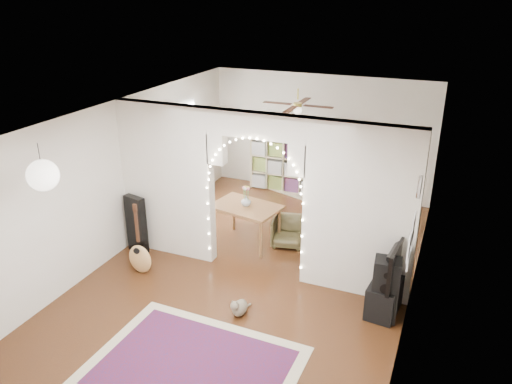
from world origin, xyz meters
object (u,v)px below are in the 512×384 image
at_px(floor_speaker, 385,290).
at_px(dining_table, 246,209).
at_px(acoustic_guitar, 139,248).
at_px(media_console, 387,292).
at_px(bookcase, 286,157).
at_px(dining_chair_right, 330,260).
at_px(dining_chair_left, 288,231).

relative_size(floor_speaker, dining_table, 0.71).
height_order(acoustic_guitar, media_console, acoustic_guitar).
height_order(bookcase, dining_chair_right, bookcase).
distance_m(media_console, dining_chair_right, 1.19).
height_order(acoustic_guitar, dining_table, acoustic_guitar).
bearing_deg(bookcase, dining_table, -65.98).
xyz_separation_m(floor_speaker, dining_table, (-2.73, 1.33, 0.21)).
xyz_separation_m(floor_speaker, bookcase, (-2.92, 4.05, 0.35)).
xyz_separation_m(acoustic_guitar, dining_table, (1.21, 1.63, 0.22)).
relative_size(acoustic_guitar, dining_chair_right, 2.07).
bearing_deg(media_console, bookcase, 133.98).
bearing_deg(bookcase, dining_chair_left, -49.42).
bearing_deg(floor_speaker, bookcase, 120.69).
relative_size(dining_table, dining_chair_right, 2.60).
xyz_separation_m(bookcase, dining_chair_left, (0.94, -2.48, -0.56)).
bearing_deg(media_console, dining_chair_right, 155.68).
xyz_separation_m(floor_speaker, media_console, (-0.00, 0.30, -0.22)).
xyz_separation_m(floor_speaker, dining_chair_right, (-1.02, 0.90, -0.24)).
height_order(dining_table, dining_chair_left, dining_table).
bearing_deg(dining_chair_left, dining_chair_right, -45.59).
height_order(media_console, dining_chair_right, media_console).
relative_size(media_console, dining_table, 0.75).
height_order(media_console, dining_chair_left, dining_chair_left).
bearing_deg(dining_chair_right, media_console, -44.48).
distance_m(dining_chair_left, dining_chair_right, 1.17).
relative_size(bookcase, dining_chair_right, 3.22).
bearing_deg(floor_speaker, acoustic_guitar, 179.28).
bearing_deg(acoustic_guitar, dining_chair_left, 34.73).
distance_m(dining_table, dining_chair_left, 0.88).
relative_size(floor_speaker, dining_chair_left, 1.61).
relative_size(acoustic_guitar, bookcase, 0.64).
xyz_separation_m(media_console, bookcase, (-2.92, 3.75, 0.58)).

